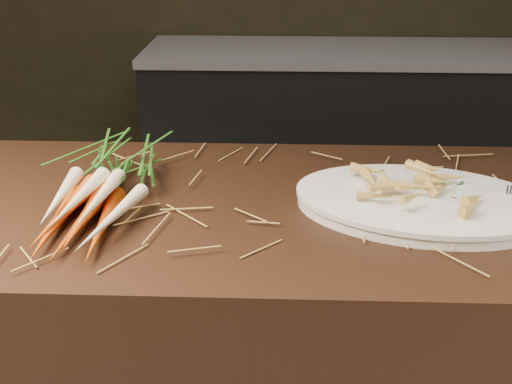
# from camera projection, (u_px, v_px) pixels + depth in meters

# --- Properties ---
(main_counter) EXTENTS (2.40, 0.70, 0.90)m
(main_counter) POSITION_uv_depth(u_px,v_px,m) (261.00, 380.00, 1.47)
(main_counter) COLOR black
(main_counter) RESTS_ON ground
(back_counter) EXTENTS (1.82, 0.62, 0.84)m
(back_counter) POSITION_uv_depth(u_px,v_px,m) (333.00, 133.00, 3.19)
(back_counter) COLOR black
(back_counter) RESTS_ON ground
(straw_bedding) EXTENTS (1.40, 0.60, 0.02)m
(straw_bedding) POSITION_uv_depth(u_px,v_px,m) (262.00, 198.00, 1.29)
(straw_bedding) COLOR #A5763C
(straw_bedding) RESTS_ON main_counter
(root_veg_bunch) EXTENTS (0.19, 0.50, 0.09)m
(root_veg_bunch) POSITION_uv_depth(u_px,v_px,m) (102.00, 182.00, 1.27)
(root_veg_bunch) COLOR #C7400B
(root_veg_bunch) RESTS_ON main_counter
(serving_platter) EXTENTS (0.54, 0.41, 0.03)m
(serving_platter) POSITION_uv_depth(u_px,v_px,m) (420.00, 204.00, 1.25)
(serving_platter) COLOR white
(serving_platter) RESTS_ON main_counter
(roasted_veg_heap) EXTENTS (0.27, 0.22, 0.05)m
(roasted_veg_heap) POSITION_uv_depth(u_px,v_px,m) (422.00, 186.00, 1.23)
(roasted_veg_heap) COLOR gold
(roasted_veg_heap) RESTS_ON serving_platter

